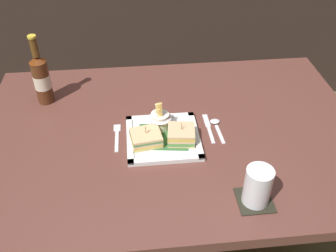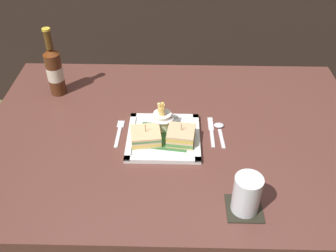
# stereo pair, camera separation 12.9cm
# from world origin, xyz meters

# --- Properties ---
(dining_table) EXTENTS (1.33, 0.92, 0.74)m
(dining_table) POSITION_xyz_m (0.00, 0.00, 0.63)
(dining_table) COLOR brown
(dining_table) RESTS_ON ground_plane
(square_plate) EXTENTS (0.24, 0.24, 0.02)m
(square_plate) POSITION_xyz_m (-0.04, -0.04, 0.75)
(square_plate) COLOR white
(square_plate) RESTS_ON dining_table
(sandwich_half_left) EXTENTS (0.11, 0.10, 0.07)m
(sandwich_half_left) POSITION_xyz_m (-0.10, -0.06, 0.77)
(sandwich_half_left) COLOR #D4BE81
(sandwich_half_left) RESTS_ON square_plate
(sandwich_half_right) EXTENTS (0.10, 0.10, 0.07)m
(sandwich_half_right) POSITION_xyz_m (0.02, -0.06, 0.77)
(sandwich_half_right) COLOR #DAB581
(sandwich_half_right) RESTS_ON square_plate
(fries_cup) EXTENTS (0.08, 0.08, 0.11)m
(fries_cup) POSITION_xyz_m (-0.04, 0.01, 0.79)
(fries_cup) COLOR silver
(fries_cup) RESTS_ON square_plate
(beer_bottle) EXTENTS (0.06, 0.06, 0.27)m
(beer_bottle) POSITION_xyz_m (-0.46, 0.23, 0.84)
(beer_bottle) COLOR #502915
(beer_bottle) RESTS_ON dining_table
(drink_coaster) EXTENTS (0.10, 0.10, 0.00)m
(drink_coaster) POSITION_xyz_m (0.19, -0.33, 0.74)
(drink_coaster) COLOR black
(drink_coaster) RESTS_ON dining_table
(water_glass) EXTENTS (0.08, 0.08, 0.12)m
(water_glass) POSITION_xyz_m (0.19, -0.33, 0.80)
(water_glass) COLOR silver
(water_glass) RESTS_ON dining_table
(fork) EXTENTS (0.02, 0.14, 0.00)m
(fork) POSITION_xyz_m (-0.19, -0.01, 0.74)
(fork) COLOR silver
(fork) RESTS_ON dining_table
(knife) EXTENTS (0.02, 0.16, 0.00)m
(knife) POSITION_xyz_m (0.13, 0.01, 0.74)
(knife) COLOR silver
(knife) RESTS_ON dining_table
(spoon) EXTENTS (0.03, 0.13, 0.01)m
(spoon) POSITION_xyz_m (0.16, 0.01, 0.75)
(spoon) COLOR silver
(spoon) RESTS_ON dining_table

